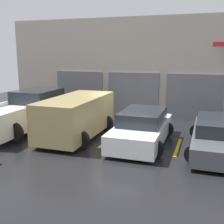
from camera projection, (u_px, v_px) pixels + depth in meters
ground_plane at (121, 129)px, 13.53m from camera, size 28.00×28.00×0.00m
shophouse_building at (138, 68)px, 16.02m from camera, size 15.97×0.68×5.55m
pickup_truck at (25, 112)px, 13.27m from camera, size 2.55×5.35×1.77m
sedan_white at (142, 128)px, 11.26m from camera, size 2.20×4.40×1.35m
sedan_side at (218, 136)px, 10.37m from camera, size 2.19×4.71×1.22m
van_right at (77, 116)px, 12.08m from camera, size 2.33×4.51×1.74m
parking_stripe_left at (49, 134)px, 12.72m from camera, size 0.12×2.20×0.01m
parking_stripe_centre at (108, 140)px, 11.81m from camera, size 0.12×2.20×0.01m
parking_stripe_right at (178, 147)px, 10.91m from camera, size 0.12×2.20×0.01m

